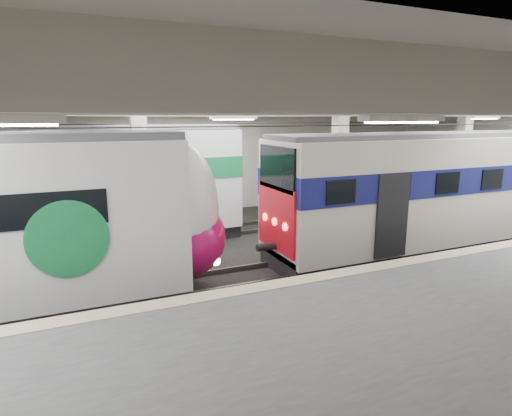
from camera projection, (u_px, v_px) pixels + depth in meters
name	position (u px, v px, depth m)	size (l,w,h in m)	color
station_hall	(284.00, 183.00, 11.37)	(36.00, 24.00, 5.75)	black
older_rer	(435.00, 189.00, 15.98)	(13.37, 2.95, 4.42)	beige
far_train	(43.00, 189.00, 15.60)	(14.78, 3.59, 4.65)	white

